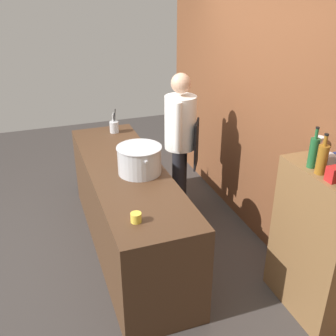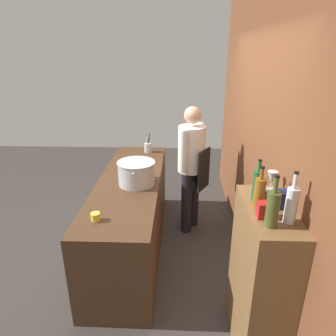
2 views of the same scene
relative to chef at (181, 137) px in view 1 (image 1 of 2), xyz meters
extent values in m
plane|color=#383330|center=(0.43, -0.73, -0.96)|extent=(8.00, 8.00, 0.00)
cube|color=brown|center=(0.43, 0.67, 0.54)|extent=(4.40, 0.10, 3.00)
cube|color=#472D1C|center=(0.43, -0.73, -0.51)|extent=(2.43, 0.70, 0.90)
cube|color=brown|center=(1.74, 0.46, -0.33)|extent=(0.76, 0.32, 1.27)
cylinder|color=black|center=(0.09, -0.05, -0.54)|extent=(0.14, 0.14, 0.84)
cylinder|color=black|center=(-0.09, 0.04, -0.54)|extent=(0.14, 0.14, 0.84)
cylinder|color=white|center=(0.00, 0.00, 0.17)|extent=(0.34, 0.34, 0.58)
cube|color=black|center=(0.09, 0.15, -0.07)|extent=(0.27, 0.16, 0.52)
cylinder|color=white|center=(0.19, -0.11, 0.19)|extent=(0.09, 0.09, 0.52)
cylinder|color=white|center=(-0.19, 0.10, 0.19)|extent=(0.09, 0.09, 0.52)
sphere|color=tan|center=(0.00, 0.00, 0.59)|extent=(0.21, 0.21, 0.21)
cylinder|color=#B7BABF|center=(0.56, -0.62, 0.06)|extent=(0.40, 0.40, 0.25)
cylinder|color=#B7BABF|center=(0.56, -0.62, 0.19)|extent=(0.42, 0.42, 0.01)
cube|color=#B7BABF|center=(0.34, -0.62, 0.14)|extent=(0.04, 0.02, 0.02)
cube|color=#B7BABF|center=(0.77, -0.62, 0.14)|extent=(0.04, 0.02, 0.02)
cylinder|color=#B7BABF|center=(-0.56, -0.61, 0.00)|extent=(0.10, 0.10, 0.13)
cylinder|color=#262626|center=(-0.57, -0.60, 0.08)|extent=(0.03, 0.03, 0.26)
cylinder|color=#B7BABF|center=(-0.55, -0.62, 0.05)|extent=(0.03, 0.02, 0.20)
cylinder|color=#B7BABF|center=(-0.58, -0.62, 0.06)|extent=(0.03, 0.05, 0.21)
cylinder|color=#262626|center=(-0.58, -0.61, 0.06)|extent=(0.02, 0.05, 0.20)
cylinder|color=yellow|center=(1.33, -0.88, -0.03)|extent=(0.08, 0.08, 0.07)
cylinder|color=#8C5919|center=(1.73, 0.38, 0.41)|extent=(0.08, 0.08, 0.21)
cylinder|color=#8C5919|center=(1.73, 0.38, 0.56)|extent=(0.03, 0.03, 0.08)
cylinder|color=black|center=(1.73, 0.38, 0.60)|extent=(0.03, 0.03, 0.01)
cylinder|color=#1E592D|center=(1.62, 0.39, 0.42)|extent=(0.07, 0.07, 0.22)
cylinder|color=#1E592D|center=(1.62, 0.39, 0.57)|extent=(0.02, 0.02, 0.08)
cylinder|color=black|center=(1.62, 0.39, 0.61)|extent=(0.03, 0.03, 0.01)
cylinder|color=silver|center=(1.50, 0.53, 0.31)|extent=(0.06, 0.06, 0.01)
cylinder|color=silver|center=(1.50, 0.53, 0.35)|extent=(0.01, 0.01, 0.07)
cone|color=silver|center=(1.50, 0.53, 0.44)|extent=(0.08, 0.08, 0.10)
cube|color=#B2B2B7|center=(1.69, 0.47, 0.37)|extent=(0.09, 0.09, 0.12)
cube|color=red|center=(1.86, 0.39, 0.36)|extent=(0.08, 0.08, 0.11)
camera|label=1|loc=(3.73, -1.49, 1.57)|focal=42.23mm
camera|label=2|loc=(3.57, -0.16, 1.32)|focal=32.15mm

